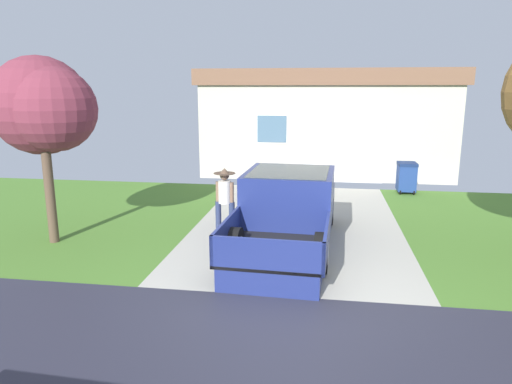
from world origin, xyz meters
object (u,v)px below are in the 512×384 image
Objects in this scene: house_with_garage at (326,120)px; wheeled_trash_bin at (406,176)px; neighbor_tree at (44,107)px; pickup_truck at (288,210)px; handbag at (228,233)px; person_with_hat at (225,197)px.

house_with_garage is 5.60m from wheeled_trash_bin.
pickup_truck is at bearing 6.78° from neighbor_tree.
house_with_garage is at bearing 88.18° from pickup_truck.
pickup_truck is 12.89× the size of handbag.
handbag is 4.99m from neighbor_tree.
pickup_truck is 1.24× the size of neighbor_tree.
person_with_hat is at bearing 120.64° from handbag.
house_with_garage is 2.41× the size of neighbor_tree.
wheeled_trash_bin is (2.75, -4.63, -1.55)m from house_with_garage.
person_with_hat is 10.40m from house_with_garage.
neighbor_tree reaches higher than pickup_truck.
person_with_hat is 4.08× the size of handbag.
neighbor_tree is at bearing -145.01° from wheeled_trash_bin.
wheeled_trash_bin is at bearing -59.26° from house_with_garage.
handbag is 7.51m from wheeled_trash_bin.
neighbor_tree is 11.21m from wheeled_trash_bin.
house_with_garage is (2.31, 10.07, 1.14)m from person_with_hat.
pickup_truck is at bearing -0.32° from handbag.
neighbor_tree reaches higher than wheeled_trash_bin.
person_with_hat reaches higher than pickup_truck.
neighbor_tree is (-3.99, -0.65, 2.93)m from handbag.
house_with_garage is (2.21, 10.24, 1.98)m from handbag.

